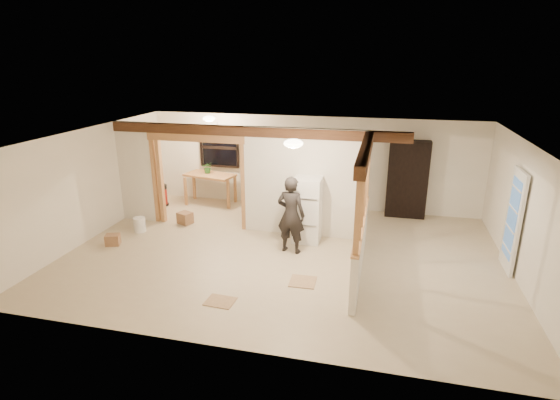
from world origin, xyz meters
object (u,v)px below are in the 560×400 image
(refrigerator, at_px, (307,210))
(shop_vac, at_px, (160,195))
(work_table, at_px, (211,189))
(bookshelf, at_px, (407,179))
(woman, at_px, (291,215))

(refrigerator, distance_m, shop_vac, 4.69)
(work_table, bearing_deg, refrigerator, -20.39)
(bookshelf, bearing_deg, woman, -130.66)
(work_table, height_order, shop_vac, work_table)
(work_table, distance_m, bookshelf, 5.36)
(bookshelf, bearing_deg, shop_vac, -173.83)
(refrigerator, bearing_deg, work_table, 147.92)
(shop_vac, bearing_deg, work_table, 20.94)
(woman, distance_m, work_table, 3.92)
(refrigerator, bearing_deg, bookshelf, 44.50)
(work_table, xyz_separation_m, bookshelf, (5.32, 0.21, 0.57))
(work_table, height_order, bookshelf, bookshelf)
(work_table, xyz_separation_m, shop_vac, (-1.32, -0.51, -0.13))
(refrigerator, xyz_separation_m, woman, (-0.23, -0.67, 0.10))
(refrigerator, bearing_deg, shop_vac, 161.93)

